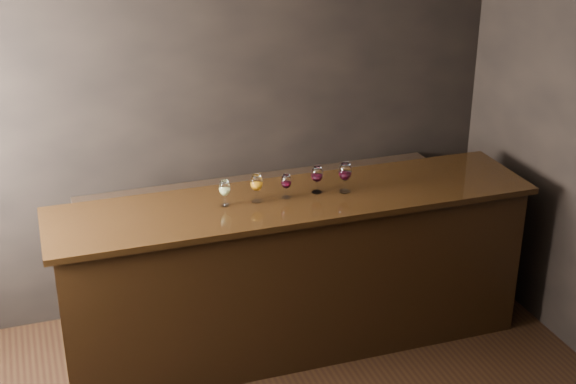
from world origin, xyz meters
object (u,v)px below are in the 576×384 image
object	(u,v)px
bar_counter	(294,276)
glass_red_c	(345,172)
back_bar_shelf	(264,242)
glass_amber	(256,183)
glass_white	(225,189)
glass_red_a	(286,182)
glass_red_b	(317,175)

from	to	relation	value
bar_counter	glass_red_c	size ratio (longest dim) A/B	15.10
glass_red_c	back_bar_shelf	bearing A→B (deg)	118.47
back_bar_shelf	glass_amber	world-z (taller)	glass_amber
glass_white	bar_counter	bearing A→B (deg)	-4.04
bar_counter	glass_white	xyz separation A→B (m)	(-0.49, 0.03, 0.74)
bar_counter	glass_red_c	bearing A→B (deg)	-1.79
glass_red_a	glass_red_b	world-z (taller)	glass_red_b
glass_white	glass_red_c	xyz separation A→B (m)	(0.85, -0.05, 0.02)
glass_red_a	glass_red_b	size ratio (longest dim) A/B	0.88
back_bar_shelf	glass_white	bearing A→B (deg)	-125.88
glass_red_c	glass_amber	bearing A→B (deg)	176.14
bar_counter	back_bar_shelf	size ratio (longest dim) A/B	1.15
glass_amber	glass_red_c	distance (m)	0.63
glass_white	glass_amber	distance (m)	0.22
glass_white	glass_amber	size ratio (longest dim) A/B	0.92
bar_counter	glass_red_a	bearing A→B (deg)	158.00
bar_counter	glass_amber	distance (m)	0.80
back_bar_shelf	bar_counter	bearing A→B (deg)	-88.76
glass_red_b	bar_counter	bearing A→B (deg)	-167.89
glass_amber	glass_red_c	bearing A→B (deg)	-3.86
glass_amber	glass_red_a	distance (m)	0.21
glass_red_c	glass_white	bearing A→B (deg)	176.66
glass_white	glass_red_c	size ratio (longest dim) A/B	0.84
bar_counter	glass_red_b	world-z (taller)	glass_red_b
bar_counter	glass_white	distance (m)	0.89
back_bar_shelf	glass_red_b	distance (m)	1.06
back_bar_shelf	glass_white	distance (m)	1.14
back_bar_shelf	glass_amber	distance (m)	1.08
back_bar_shelf	glass_white	world-z (taller)	glass_white
glass_white	glass_red_c	world-z (taller)	glass_red_c
glass_white	glass_red_a	world-z (taller)	glass_white
glass_red_b	glass_red_c	bearing A→B (deg)	-15.85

